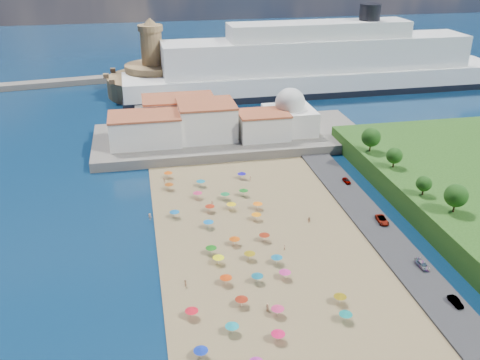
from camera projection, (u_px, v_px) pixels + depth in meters
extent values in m
plane|color=#071938|center=(244.00, 264.00, 113.99)|extent=(700.00, 700.00, 0.00)
cube|color=#59544C|center=(230.00, 138.00, 180.13)|extent=(90.00, 36.00, 3.00)
cube|color=#59544C|center=(158.00, 111.00, 207.56)|extent=(18.00, 70.00, 2.40)
cube|color=silver|center=(145.00, 130.00, 169.13)|extent=(22.00, 14.00, 9.00)
cube|color=silver|center=(207.00, 121.00, 174.00)|extent=(18.00, 16.00, 11.00)
cube|color=silver|center=(263.00, 126.00, 174.23)|extent=(16.00, 12.00, 8.00)
cube|color=silver|center=(179.00, 113.00, 183.49)|extent=(24.00, 14.00, 10.00)
cube|color=silver|center=(289.00, 120.00, 179.55)|extent=(16.00, 16.00, 8.00)
sphere|color=silver|center=(290.00, 103.00, 177.03)|extent=(10.00, 10.00, 10.00)
cylinder|color=silver|center=(291.00, 92.00, 175.43)|extent=(1.20, 1.20, 1.60)
cylinder|color=#A47952|center=(154.00, 85.00, 233.10)|extent=(40.00, 40.00, 8.00)
cylinder|color=#A47952|center=(153.00, 70.00, 230.37)|extent=(24.00, 24.00, 5.00)
cylinder|color=#A47952|center=(152.00, 48.00, 226.39)|extent=(9.00, 9.00, 14.00)
cylinder|color=#A47952|center=(150.00, 28.00, 222.94)|extent=(10.40, 10.40, 2.40)
cone|color=#A47952|center=(150.00, 21.00, 221.81)|extent=(6.00, 6.00, 3.00)
cube|color=black|center=(316.00, 89.00, 237.33)|extent=(169.04, 27.69, 2.72)
cube|color=white|center=(316.00, 81.00, 235.79)|extent=(168.03, 27.27, 10.06)
cube|color=white|center=(318.00, 54.00, 230.87)|extent=(134.43, 22.26, 13.41)
cube|color=white|center=(319.00, 30.00, 226.64)|extent=(78.48, 16.90, 6.71)
cylinder|color=black|center=(370.00, 12.00, 228.07)|extent=(8.94, 8.94, 6.71)
cylinder|color=gray|center=(210.00, 208.00, 134.21)|extent=(0.07, 0.07, 2.00)
cone|color=#A5240D|center=(210.00, 205.00, 133.83)|extent=(2.50, 2.50, 0.60)
cylinder|color=gray|center=(201.00, 353.00, 87.91)|extent=(0.07, 0.07, 2.00)
cone|color=#0C27A4|center=(201.00, 349.00, 87.53)|extent=(2.50, 2.50, 0.60)
cylinder|color=gray|center=(278.00, 337.00, 91.55)|extent=(0.07, 0.07, 2.00)
cone|color=#D8114A|center=(278.00, 332.00, 91.18)|extent=(2.50, 2.50, 0.60)
cylinder|color=gray|center=(242.00, 302.00, 100.17)|extent=(0.07, 0.07, 2.00)
cone|color=maroon|center=(242.00, 298.00, 99.79)|extent=(2.50, 2.50, 0.60)
cylinder|color=gray|center=(198.00, 195.00, 141.07)|extent=(0.07, 0.07, 2.00)
cone|color=#C82A58|center=(198.00, 192.00, 140.69)|extent=(2.50, 2.50, 0.60)
cylinder|color=gray|center=(278.00, 311.00, 97.66)|extent=(0.07, 0.07, 2.00)
cone|color=#C92B5F|center=(278.00, 307.00, 97.29)|extent=(2.50, 2.50, 0.60)
cylinder|color=gray|center=(285.00, 275.00, 108.15)|extent=(0.07, 0.07, 2.00)
cone|color=#CC2B7E|center=(285.00, 271.00, 107.78)|extent=(2.50, 2.50, 0.60)
cylinder|color=gray|center=(277.00, 260.00, 113.08)|extent=(0.07, 0.07, 2.00)
cone|color=#0F658F|center=(277.00, 256.00, 112.70)|extent=(2.50, 2.50, 0.60)
cylinder|color=gray|center=(244.00, 193.00, 142.43)|extent=(0.07, 0.07, 2.00)
cone|color=#136E1B|center=(244.00, 190.00, 142.05)|extent=(2.50, 2.50, 0.60)
cylinder|color=gray|center=(225.00, 196.00, 140.49)|extent=(0.07, 0.07, 2.00)
cone|color=#167C3D|center=(225.00, 193.00, 140.11)|extent=(2.50, 2.50, 0.60)
cylinder|color=gray|center=(257.00, 278.00, 107.00)|extent=(0.07, 0.07, 2.00)
cone|color=#0D5E79|center=(257.00, 275.00, 106.62)|extent=(2.50, 2.50, 0.60)
cylinder|color=gray|center=(340.00, 299.00, 100.93)|extent=(0.07, 0.07, 2.00)
cone|color=#7E670B|center=(340.00, 295.00, 100.56)|extent=(2.50, 2.50, 0.60)
cylinder|color=gray|center=(208.00, 224.00, 126.94)|extent=(0.07, 0.07, 2.00)
cone|color=#0E6CBB|center=(208.00, 221.00, 126.57)|extent=(2.50, 2.50, 0.60)
cylinder|color=gray|center=(264.00, 237.00, 121.44)|extent=(0.07, 0.07, 2.00)
cone|color=maroon|center=(264.00, 234.00, 121.06)|extent=(2.50, 2.50, 0.60)
cylinder|color=gray|center=(231.00, 206.00, 135.25)|extent=(0.07, 0.07, 2.00)
cone|color=yellow|center=(231.00, 203.00, 134.87)|extent=(2.50, 2.50, 0.60)
cylinder|color=gray|center=(258.00, 206.00, 135.48)|extent=(0.07, 0.07, 2.00)
cone|color=orange|center=(258.00, 203.00, 135.10)|extent=(2.50, 2.50, 0.60)
cylinder|color=gray|center=(242.00, 176.00, 152.36)|extent=(0.07, 0.07, 2.00)
cone|color=#150CA7|center=(242.00, 173.00, 151.98)|extent=(2.50, 2.50, 0.60)
cylinder|color=gray|center=(345.00, 317.00, 96.27)|extent=(0.07, 0.07, 2.00)
cone|color=#0D7872|center=(346.00, 313.00, 95.89)|extent=(2.50, 2.50, 0.60)
cylinder|color=gray|center=(256.00, 217.00, 130.29)|extent=(0.07, 0.07, 2.00)
cone|color=orange|center=(256.00, 213.00, 129.91)|extent=(2.50, 2.50, 0.60)
cylinder|color=gray|center=(168.00, 175.00, 152.86)|extent=(0.07, 0.07, 2.00)
cone|color=#CF4B09|center=(168.00, 172.00, 152.49)|extent=(2.50, 2.50, 0.60)
cylinder|color=gray|center=(211.00, 250.00, 116.50)|extent=(0.07, 0.07, 2.00)
cone|color=#136411|center=(211.00, 247.00, 116.13)|extent=(2.50, 2.50, 0.60)
cylinder|color=gray|center=(250.00, 256.00, 114.46)|extent=(0.07, 0.07, 2.00)
cone|color=#8C740C|center=(250.00, 252.00, 114.08)|extent=(2.50, 2.50, 0.60)
cylinder|color=gray|center=(235.00, 241.00, 119.86)|extent=(0.07, 0.07, 2.00)
cone|color=#C74A08|center=(235.00, 238.00, 119.48)|extent=(2.50, 2.50, 0.60)
cylinder|color=gray|center=(201.00, 183.00, 147.71)|extent=(0.07, 0.07, 2.00)
cone|color=#107394|center=(201.00, 180.00, 147.33)|extent=(2.50, 2.50, 0.60)
cylinder|color=gray|center=(175.00, 214.00, 131.48)|extent=(0.07, 0.07, 2.00)
cone|color=#115E9C|center=(174.00, 211.00, 131.11)|extent=(2.50, 2.50, 0.60)
cylinder|color=gray|center=(218.00, 260.00, 113.01)|extent=(0.07, 0.07, 2.00)
cone|color=#F6F50D|center=(218.00, 256.00, 112.64)|extent=(2.50, 2.50, 0.60)
cylinder|color=gray|center=(169.00, 187.00, 145.82)|extent=(0.07, 0.07, 2.00)
cone|color=#9A430E|center=(169.00, 184.00, 145.44)|extent=(2.50, 2.50, 0.60)
cylinder|color=gray|center=(226.00, 280.00, 106.43)|extent=(0.07, 0.07, 2.00)
cone|color=#CA3809|center=(226.00, 276.00, 106.06)|extent=(2.50, 2.50, 0.60)
cylinder|color=gray|center=(192.00, 313.00, 97.12)|extent=(0.07, 0.07, 2.00)
cone|color=red|center=(192.00, 309.00, 96.74)|extent=(2.50, 2.50, 0.60)
cylinder|color=gray|center=(232.00, 329.00, 93.34)|extent=(0.07, 0.07, 2.00)
cone|color=teal|center=(232.00, 325.00, 92.96)|extent=(2.50, 2.50, 0.60)
imported|color=tan|center=(164.00, 180.00, 150.28)|extent=(0.92, 0.90, 1.56)
imported|color=tan|center=(250.00, 179.00, 151.02)|extent=(0.77, 1.13, 1.60)
imported|color=tan|center=(185.00, 283.00, 105.87)|extent=(0.96, 0.98, 1.59)
imported|color=tan|center=(309.00, 220.00, 129.22)|extent=(1.23, 1.46, 1.58)
imported|color=tan|center=(267.00, 307.00, 99.07)|extent=(0.84, 0.93, 1.60)
imported|color=tan|center=(212.00, 204.00, 137.01)|extent=(0.99, 0.96, 1.61)
imported|color=tan|center=(150.00, 217.00, 130.59)|extent=(1.28, 1.00, 1.73)
imported|color=tan|center=(285.00, 248.00, 117.84)|extent=(0.54, 0.67, 1.60)
imported|color=gray|center=(456.00, 301.00, 100.19)|extent=(1.51, 3.79, 1.22)
imported|color=gray|center=(347.00, 181.00, 149.17)|extent=(1.59, 3.64, 1.22)
imported|color=gray|center=(382.00, 220.00, 128.63)|extent=(2.81, 5.16, 1.37)
imported|color=gray|center=(422.00, 265.00, 111.31)|extent=(1.96, 4.25, 1.20)
cylinder|color=#382314|center=(454.00, 206.00, 121.95)|extent=(0.50, 0.50, 2.99)
sphere|color=#14380F|center=(456.00, 195.00, 120.82)|extent=(5.38, 5.38, 5.38)
cylinder|color=#382314|center=(423.00, 191.00, 130.16)|extent=(0.50, 0.50, 2.15)
sphere|color=#14380F|center=(424.00, 184.00, 129.35)|extent=(3.87, 3.87, 3.87)
cylinder|color=#382314|center=(393.00, 163.00, 145.45)|extent=(0.50, 0.50, 2.46)
sphere|color=#14380F|center=(394.00, 155.00, 144.52)|extent=(4.43, 4.43, 4.43)
cylinder|color=#382314|center=(370.00, 146.00, 156.12)|extent=(0.50, 0.50, 3.11)
sphere|color=#14380F|center=(371.00, 137.00, 154.95)|extent=(5.60, 5.60, 5.60)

